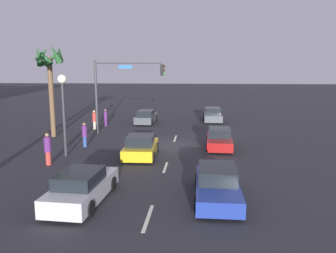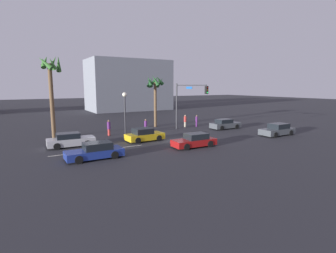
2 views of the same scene
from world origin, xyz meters
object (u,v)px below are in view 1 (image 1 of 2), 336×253
Objects in this scene: car_2 at (213,115)px; traffic_signal at (120,84)px; car_4 at (82,187)px; car_5 at (219,139)px; streetlamp at (63,98)px; car_3 at (141,147)px; palm_tree_1 at (49,66)px; pedestrian_2 at (85,134)px; car_0 at (217,184)px; pedestrian_0 at (106,117)px; car_1 at (146,117)px; pedestrian_3 at (48,148)px; pedestrian_1 at (94,119)px.

traffic_signal is (-7.76, 8.22, 3.65)m from car_2.
car_2 is 23.68m from car_4.
streetlamp is at bearing 108.49° from car_5.
palm_tree_1 is (5.70, 8.33, 5.09)m from car_3.
streetlamp is 2.94× the size of pedestrian_2.
streetlamp is at bearing 147.58° from car_2.
car_0 is at bearing -133.77° from palm_tree_1.
palm_tree_1 is at bearing 151.13° from pedestrian_0.
palm_tree_1 reaches higher than pedestrian_2.
pedestrian_2 reaches higher than car_1.
pedestrian_3 is at bearing 168.95° from traffic_signal.
car_2 is 16.20m from pedestrian_2.
pedestrian_3 reaches higher than car_1.
pedestrian_3 is (-9.93, 1.94, -3.32)m from traffic_signal.
car_4 is 15.82m from palm_tree_1.
car_4 is at bearing -167.12° from pedestrian_0.
car_3 is (6.53, 4.44, 0.02)m from car_0.
car_2 is 12.34m from car_5.
pedestrian_2 reaches higher than pedestrian_0.
pedestrian_0 is at bearing 121.67° from car_1.
car_0 is 19.07m from pedestrian_1.
palm_tree_1 reaches higher than pedestrian_3.
car_2 reaches higher than car_4.
pedestrian_3 is (-4.64, 0.56, 0.07)m from pedestrian_2.
car_2 is 11.88m from traffic_signal.
streetlamp is at bearing 93.47° from car_3.
palm_tree_1 reaches higher than pedestrian_1.
streetlamp reaches higher than car_3.
car_3 reaches higher than car_5.
car_5 is 13.20m from pedestrian_0.
pedestrian_1 reaches higher than car_4.
car_1 is at bearing 1.65° from car_4.
car_5 is at bearing -119.90° from pedestrian_1.
pedestrian_3 reaches higher than car_3.
pedestrian_0 is at bearing -20.97° from pedestrian_1.
traffic_signal reaches higher than car_3.
palm_tree_1 is at bearing 22.39° from pedestrian_3.
car_1 is 5.73m from pedestrian_1.
car_5 is at bearing -85.78° from pedestrian_2.
car_1 is at bearing 7.60° from car_3.
pedestrian_2 is at bearing 94.22° from car_5.
car_2 is 2.70× the size of pedestrian_0.
traffic_signal reaches higher than car_1.
car_0 is at bearing -146.78° from pedestrian_1.
car_0 is at bearing -80.63° from car_4.
car_3 is 9.00m from traffic_signal.
car_5 is at bearing -30.90° from car_4.
traffic_signal is 5.34m from pedestrian_0.
palm_tree_1 reaches higher than car_0.
pedestrian_3 is at bearing 36.88° from car_4.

